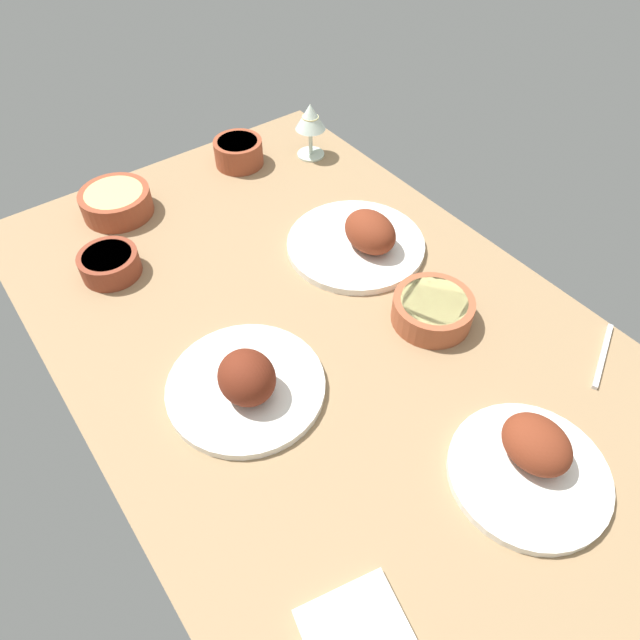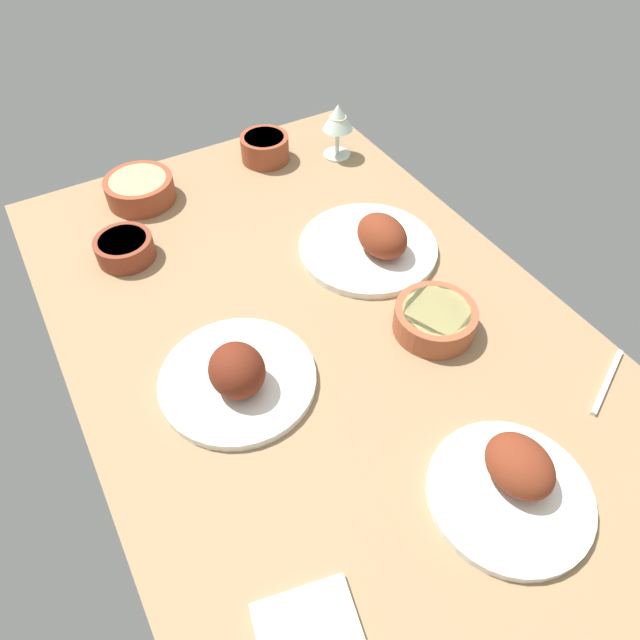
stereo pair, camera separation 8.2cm
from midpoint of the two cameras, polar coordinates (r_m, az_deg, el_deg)
dining_table at (r=109.76cm, az=2.13°, el=-1.49°), size 140.00×90.00×4.00cm
plate_center_main at (r=93.58cm, az=21.26°, el=-15.02°), size 24.67×24.67×8.49cm
plate_far_side at (r=122.51cm, az=7.28°, el=7.56°), size 29.68×29.68×9.53cm
plate_near_viewer at (r=97.92cm, az=-5.89°, el=-5.66°), size 27.38×27.38×10.34cm
bowl_sauce at (r=150.97cm, az=-3.94°, el=16.80°), size 12.14×12.14×6.38cm
bowl_potatoes at (r=108.71cm, az=13.52°, el=0.05°), size 15.30×15.30×5.33cm
bowl_pasta at (r=141.50cm, az=-15.97°, el=12.46°), size 15.84×15.84×5.71cm
bowl_soup at (r=125.93cm, az=-17.20°, el=6.86°), size 12.09×12.09×4.92cm
wine_glass at (r=149.25cm, az=3.45°, el=19.31°), size 7.60×7.60×14.00cm
fork_loose at (r=113.53cm, az=28.65°, el=-5.51°), size 7.74×15.05×0.80cm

